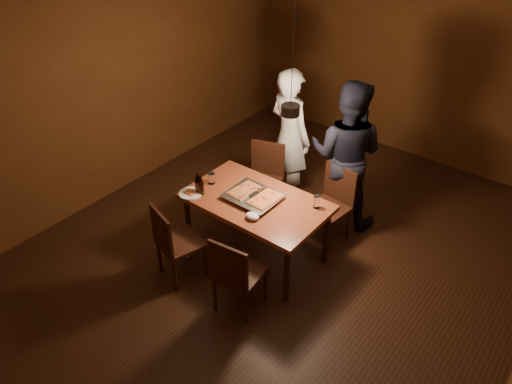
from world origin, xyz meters
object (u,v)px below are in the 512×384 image
Objects in this scene: chair_near_left at (172,238)px; plate_slice at (190,193)px; pizza_tray at (253,197)px; beer_bottle_b at (201,184)px; diner_white at (290,137)px; chair_near_right at (235,270)px; beer_bottle_a at (198,183)px; chair_far_left at (265,172)px; dining_table at (256,206)px; chair_far_right at (333,198)px; pendant_lamp at (291,109)px; diner_dark at (346,154)px.

chair_near_left reaches higher than plate_slice.
beer_bottle_b reaches higher than pizza_tray.
beer_bottle_b is 1.45m from diner_white.
beer_bottle_b reaches higher than chair_near_right.
beer_bottle_a is 0.14m from plate_slice.
chair_far_left is 0.92m from pizza_tray.
diner_white reaches higher than dining_table.
plate_slice is (-0.16, -1.12, 0.22)m from chair_far_left.
chair_far_right is 1.37m from pendant_lamp.
pizza_tray is at bearing 109.89° from chair_near_right.
plate_slice is at bearing -153.59° from pizza_tray.
pendant_lamp is at bearing 47.95° from dining_table.
beer_bottle_a is at bearing 96.76° from diner_white.
pizza_tray is (-0.51, -0.81, 0.24)m from chair_far_right.
beer_bottle_b reaches higher than beer_bottle_a.
chair_far_right is at bearing 90.58° from diner_dark.
pizza_tray is 0.57m from beer_bottle_b.
chair_far_left is 1.58m from chair_near_left.
chair_near_left is 0.54m from plate_slice.
diner_white reaches higher than beer_bottle_b.
pendant_lamp is (0.84, 0.59, 1.00)m from plate_slice.
pendant_lamp is at bearing 34.65° from beer_bottle_b.
chair_far_right is 1.60m from chair_near_right.
pizza_tray reaches higher than plate_slice.
chair_far_left is 0.94m from chair_far_right.
pendant_lamp reaches higher than chair_far_left.
diner_dark is at bearing 56.52° from beer_bottle_a.
plate_slice is 0.14× the size of diner_dark.
diner_dark reaches higher than beer_bottle_b.
chair_far_right is 0.28× the size of diner_white.
pendant_lamp is (-0.16, -0.94, 0.86)m from diner_dark.
chair_far_right is 0.27× the size of diner_dark.
diner_dark reaches higher than plate_slice.
dining_table is 0.62m from beer_bottle_b.
diner_white reaches higher than plate_slice.
chair_far_left is at bearing 83.66° from beer_bottle_a.
beer_bottle_a is 0.97× the size of plate_slice.
dining_table is 0.87m from chair_near_right.
chair_far_right is at bearing 46.53° from plate_slice.
diner_white is 0.77m from diner_dark.
chair_near_right is (-0.12, -1.59, 0.00)m from chair_far_right.
chair_near_left is at bearing -81.33° from beer_bottle_b.
pizza_tray is at bearing -135.85° from pendant_lamp.
beer_bottle_b is 0.99× the size of plate_slice.
diner_dark reaches higher than chair_far_right.
diner_white is at bearing 102.71° from pizza_tray.
chair_near_left is 2.19m from diner_dark.
chair_far_left is at bearing 93.66° from diner_white.
beer_bottle_a is at bearing 171.74° from beer_bottle_b.
chair_far_left is 1.10m from beer_bottle_b.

